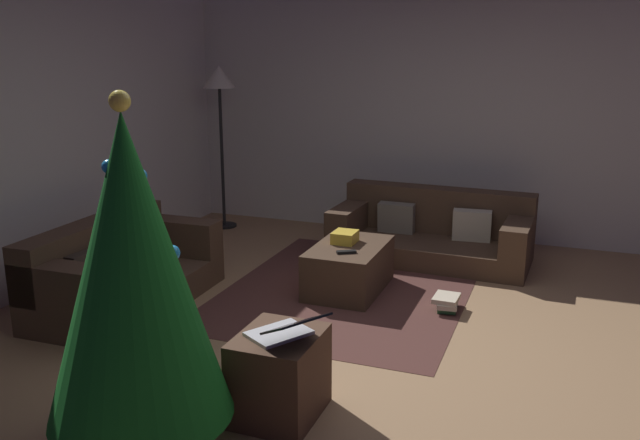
# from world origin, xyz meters

# --- Properties ---
(ground_plane) EXTENTS (6.40, 6.40, 0.00)m
(ground_plane) POSITION_xyz_m (0.00, 0.00, 0.00)
(ground_plane) COLOR #93704C
(rear_partition) EXTENTS (6.40, 0.12, 2.60)m
(rear_partition) POSITION_xyz_m (0.00, 3.14, 1.30)
(rear_partition) COLOR beige
(rear_partition) RESTS_ON ground_plane
(corner_partition) EXTENTS (0.12, 6.40, 2.60)m
(corner_partition) POSITION_xyz_m (3.14, 0.00, 1.30)
(corner_partition) COLOR beige
(corner_partition) RESTS_ON ground_plane
(couch_left) EXTENTS (1.65, 0.89, 0.68)m
(couch_left) POSITION_xyz_m (0.13, 2.24, 0.27)
(couch_left) COLOR #473323
(couch_left) RESTS_ON ground_plane
(couch_right) EXTENTS (0.93, 1.92, 0.66)m
(couch_right) POSITION_xyz_m (2.25, 0.12, 0.25)
(couch_right) COLOR #473323
(couch_right) RESTS_ON ground_plane
(ottoman) EXTENTS (0.89, 0.56, 0.40)m
(ottoman) POSITION_xyz_m (1.09, 0.60, 0.20)
(ottoman) COLOR #473323
(ottoman) RESTS_ON ground_plane
(gift_box) EXTENTS (0.22, 0.19, 0.10)m
(gift_box) POSITION_xyz_m (1.15, 0.66, 0.45)
(gift_box) COLOR gold
(gift_box) RESTS_ON ottoman
(tv_remote) EXTENTS (0.13, 0.16, 0.02)m
(tv_remote) POSITION_xyz_m (0.87, 0.55, 0.41)
(tv_remote) COLOR black
(tv_remote) RESTS_ON ottoman
(christmas_tree) EXTENTS (0.93, 0.93, 1.85)m
(christmas_tree) POSITION_xyz_m (-1.53, 0.85, 0.99)
(christmas_tree) COLOR brown
(christmas_tree) RESTS_ON ground_plane
(side_table) EXTENTS (0.52, 0.44, 0.49)m
(side_table) POSITION_xyz_m (-0.96, 0.34, 0.25)
(side_table) COLOR #4C3323
(side_table) RESTS_ON ground_plane
(laptop) EXTENTS (0.48, 0.50, 0.18)m
(laptop) POSITION_xyz_m (-0.99, 0.28, 0.54)
(laptop) COLOR silver
(laptop) RESTS_ON side_table
(book_stack) EXTENTS (0.30, 0.20, 0.12)m
(book_stack) POSITION_xyz_m (0.93, -0.27, 0.07)
(book_stack) COLOR #387A47
(book_stack) RESTS_ON ground_plane
(corner_lamp) EXTENTS (0.36, 0.36, 1.83)m
(corner_lamp) POSITION_xyz_m (2.55, 2.61, 1.56)
(corner_lamp) COLOR black
(corner_lamp) RESTS_ON ground_plane
(area_rug) EXTENTS (2.60, 2.00, 0.01)m
(area_rug) POSITION_xyz_m (1.09, 0.60, 0.00)
(area_rug) COLOR #4C2B25
(area_rug) RESTS_ON ground_plane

